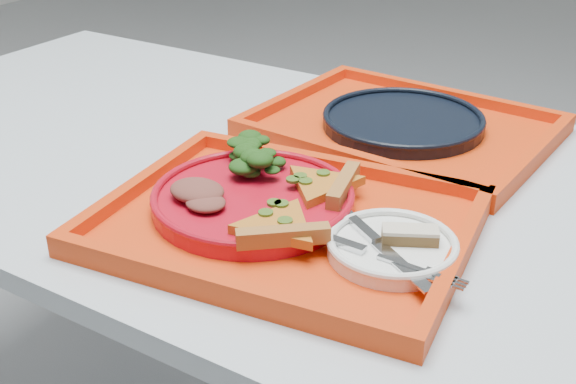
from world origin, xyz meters
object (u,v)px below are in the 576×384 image
Objects in this scene: dinner_plate at (253,201)px; dessert_bar at (410,235)px; navy_plate at (403,122)px; tray_far at (402,130)px; tray_main at (285,226)px.

dessert_bar reaches higher than dinner_plate.
navy_plate is at bearing 87.22° from dessert_bar.
tray_far is at bearing 180.00° from navy_plate.
dinner_plate is (-0.05, -0.35, 0.02)m from tray_far.
dessert_bar is (0.16, -0.35, 0.01)m from navy_plate.
tray_far is (-0.00, 0.36, 0.00)m from tray_main.
tray_far is at bearing 83.34° from tray_main.
tray_main is 0.16m from dessert_bar.
navy_plate reaches higher than tray_far.
tray_main is 6.55× the size of dessert_bar.
tray_far is 1.73× the size of navy_plate.
tray_main is at bearing -10.30° from dinner_plate.
tray_main is 0.06m from dinner_plate.
dessert_bar is at bearing -1.05° from tray_main.
dinner_plate is 0.21m from dessert_bar.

